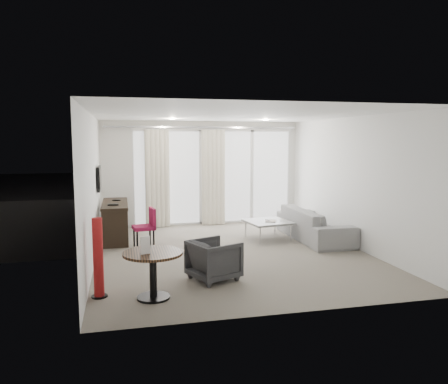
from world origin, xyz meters
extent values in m
cube|color=#6F675B|center=(0.00, 0.00, 0.00)|extent=(5.00, 6.00, 0.00)
cube|color=white|center=(0.00, 0.00, 2.60)|extent=(5.00, 6.00, 0.00)
cube|color=silver|center=(-2.50, 0.00, 1.30)|extent=(0.00, 6.00, 2.60)
cube|color=silver|center=(2.50, 0.00, 1.30)|extent=(0.00, 6.00, 2.60)
cube|color=silver|center=(0.00, -3.00, 1.30)|extent=(5.00, 0.00, 2.60)
cylinder|color=#FFE0B2|center=(-0.90, 1.60, 2.59)|extent=(0.12, 0.12, 0.02)
cylinder|color=#FFE0B2|center=(1.20, 1.60, 2.59)|extent=(0.12, 0.12, 0.02)
cylinder|color=maroon|center=(-2.34, -1.86, 0.55)|extent=(0.28, 0.28, 1.10)
imported|color=#2E2E2F|center=(-0.65, -1.49, 0.31)|extent=(0.89, 0.88, 0.62)
imported|color=gray|center=(2.03, 0.72, 0.33)|extent=(0.89, 2.28, 0.67)
cube|color=#4D4D50|center=(0.30, 4.50, -0.06)|extent=(5.60, 3.00, 0.12)
camera|label=1|loc=(-2.00, -7.88, 2.15)|focal=35.00mm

